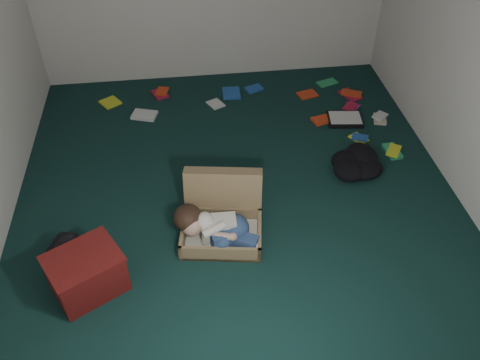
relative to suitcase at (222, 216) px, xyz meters
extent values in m
plane|color=#0E2A27|center=(0.18, 0.36, -0.15)|extent=(4.50, 4.50, 0.00)
plane|color=silver|center=(0.18, -1.89, 1.15)|extent=(4.50, 0.00, 4.50)
cube|color=olive|center=(-0.02, -0.13, -0.07)|extent=(0.73, 0.57, 0.15)
cube|color=silver|center=(-0.02, -0.13, -0.11)|extent=(0.66, 0.51, 0.02)
cube|color=olive|center=(0.03, 0.17, 0.09)|extent=(0.68, 0.31, 0.49)
cube|color=silver|center=(-0.04, -0.15, 0.02)|extent=(0.29, 0.17, 0.21)
sphere|color=tan|center=(-0.26, -0.14, 0.07)|extent=(0.18, 0.18, 0.18)
ellipsoid|color=black|center=(-0.29, -0.08, 0.11)|extent=(0.24, 0.25, 0.21)
ellipsoid|color=navy|center=(0.10, -0.16, 0.02)|extent=(0.22, 0.25, 0.21)
cube|color=navy|center=(0.01, -0.25, 0.01)|extent=(0.27, 0.17, 0.13)
cube|color=navy|center=(0.14, -0.28, -0.02)|extent=(0.25, 0.20, 0.10)
sphere|color=white|center=(0.24, -0.27, -0.04)|extent=(0.10, 0.10, 0.10)
sphere|color=white|center=(0.23, -0.33, -0.05)|extent=(0.09, 0.09, 0.09)
cylinder|color=tan|center=(-0.02, -0.27, 0.06)|extent=(0.18, 0.08, 0.06)
cube|color=#5B1312|center=(-1.07, -0.49, 0.02)|extent=(0.63, 0.59, 0.33)
cube|color=#5B1312|center=(-1.07, -0.49, 0.20)|extent=(0.66, 0.61, 0.02)
cube|color=black|center=(1.49, 1.42, -0.12)|extent=(0.41, 0.33, 0.05)
cube|color=white|center=(1.49, 1.42, -0.10)|extent=(0.36, 0.28, 0.01)
cube|color=yellow|center=(-1.08, 2.11, -0.13)|extent=(0.21, 0.15, 0.02)
cube|color=#AC1734|center=(-0.51, 2.22, -0.13)|extent=(0.26, 0.25, 0.02)
cube|color=silver|center=(0.12, 1.93, -0.13)|extent=(0.21, 0.24, 0.02)
cube|color=#1E52A7|center=(0.60, 2.19, -0.13)|extent=(0.22, 0.25, 0.02)
cube|color=red|center=(1.21, 1.99, -0.13)|extent=(0.26, 0.24, 0.02)
cube|color=#2BA05D|center=(1.51, 2.22, -0.13)|extent=(0.22, 0.17, 0.02)
cube|color=#A22883|center=(1.65, 1.67, -0.13)|extent=(0.26, 0.25, 0.02)
cube|color=beige|center=(1.88, 1.38, -0.13)|extent=(0.19, 0.23, 0.02)
cube|color=yellow|center=(1.55, 1.08, -0.13)|extent=(0.23, 0.25, 0.02)
cube|color=#AC1734|center=(1.70, 1.91, -0.13)|extent=(0.25, 0.23, 0.02)
cube|color=silver|center=(-0.68, 1.79, -0.13)|extent=(0.23, 0.19, 0.02)
cube|color=#1E52A7|center=(0.32, 2.13, -0.13)|extent=(0.25, 0.26, 0.02)
cube|color=red|center=(1.26, 1.45, -0.13)|extent=(0.18, 0.22, 0.02)
cube|color=#2BA05D|center=(1.82, 0.82, -0.13)|extent=(0.24, 0.26, 0.02)
camera|label=1|loc=(-0.24, -2.98, 3.06)|focal=38.00mm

